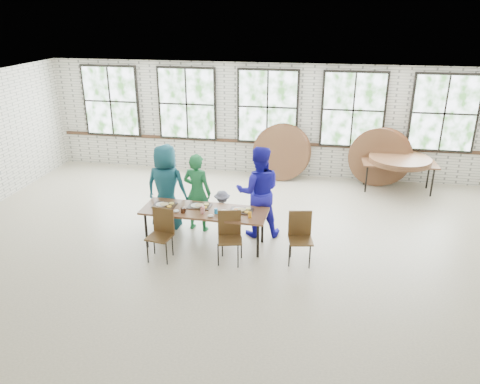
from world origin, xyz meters
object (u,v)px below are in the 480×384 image
object	(u,v)px
chair_near_left	(162,230)
dining_table	(204,212)
storage_table	(399,164)
chair_near_right	(230,232)

from	to	relation	value
chair_near_left	dining_table	bearing A→B (deg)	51.00
storage_table	chair_near_right	bearing A→B (deg)	-132.78
chair_near_right	storage_table	xyz separation A→B (m)	(3.45, 4.16, 0.13)
dining_table	chair_near_right	size ratio (longest dim) A/B	2.55
dining_table	chair_near_left	xyz separation A→B (m)	(-0.66, -0.60, -0.13)
chair_near_left	chair_near_right	bearing A→B (deg)	14.58
chair_near_left	storage_table	xyz separation A→B (m)	(4.70, 4.28, 0.13)
chair_near_left	storage_table	distance (m)	6.36
chair_near_left	storage_table	bearing A→B (deg)	51.20
chair_near_left	chair_near_right	size ratio (longest dim) A/B	1.00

